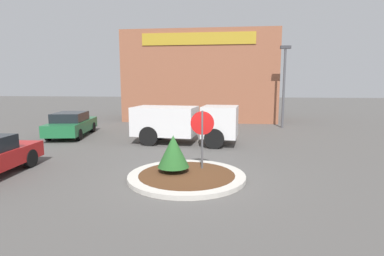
{
  "coord_description": "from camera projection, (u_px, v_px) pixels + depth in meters",
  "views": [
    {
      "loc": [
        1.25,
        -9.35,
        3.07
      ],
      "look_at": [
        -0.2,
        3.23,
        1.19
      ],
      "focal_mm": 28.0,
      "sensor_mm": 36.0,
      "label": 1
    }
  ],
  "objects": [
    {
      "name": "parked_sedan_green",
      "position": [
        72.0,
        124.0,
        17.55
      ],
      "size": [
        2.56,
        4.78,
        1.42
      ],
      "rotation": [
        0.0,
        0.0,
        1.75
      ],
      "color": "#1E6638",
      "rests_on": "ground_plane"
    },
    {
      "name": "storefront_building",
      "position": [
        201.0,
        77.0,
        25.92
      ],
      "size": [
        12.34,
        6.07,
        7.24
      ],
      "color": "#93563D",
      "rests_on": "ground_plane"
    },
    {
      "name": "traffic_island",
      "position": [
        187.0,
        176.0,
        9.77
      ],
      "size": [
        3.83,
        3.83,
        0.14
      ],
      "color": "#BCB7AD",
      "rests_on": "ground_plane"
    },
    {
      "name": "light_pole",
      "position": [
        284.0,
        80.0,
        20.58
      ],
      "size": [
        0.7,
        0.3,
        5.62
      ],
      "color": "#4C4C51",
      "rests_on": "ground_plane"
    },
    {
      "name": "island_shrub",
      "position": [
        173.0,
        151.0,
        9.93
      ],
      "size": [
        1.06,
        1.06,
        1.24
      ],
      "color": "brown",
      "rests_on": "traffic_island"
    },
    {
      "name": "ground_plane",
      "position": [
        187.0,
        178.0,
        9.78
      ],
      "size": [
        120.0,
        120.0,
        0.0
      ],
      "primitive_type": "plane",
      "color": "#514F4C"
    },
    {
      "name": "stop_sign",
      "position": [
        202.0,
        130.0,
        10.25
      ],
      "size": [
        0.81,
        0.07,
        2.16
      ],
      "color": "#4C4C51",
      "rests_on": "ground_plane"
    },
    {
      "name": "utility_truck",
      "position": [
        184.0,
        122.0,
        15.33
      ],
      "size": [
        5.45,
        2.5,
        1.96
      ],
      "rotation": [
        0.0,
        0.0,
        -0.1
      ],
      "color": "silver",
      "rests_on": "ground_plane"
    }
  ]
}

